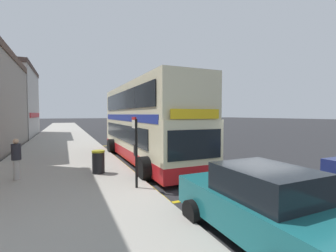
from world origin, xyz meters
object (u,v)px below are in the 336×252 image
object	(u,v)px
bus_stop_sign	(136,145)
parked_car_black_kerbside	(115,124)
double_decker_bus	(145,125)
parked_car_teal_across	(262,205)
litter_bin	(98,162)
pedestrian_waiting_near_sign	(16,158)

from	to	relation	value
bus_stop_sign	parked_car_black_kerbside	world-z (taller)	bus_stop_sign
double_decker_bus	parked_car_black_kerbside	distance (m)	35.64
bus_stop_sign	double_decker_bus	bearing A→B (deg)	67.96
parked_car_teal_across	litter_bin	distance (m)	7.23
double_decker_bus	parked_car_black_kerbside	xyz separation A→B (m)	(5.26, 35.23, -1.27)
double_decker_bus	parked_car_teal_across	world-z (taller)	double_decker_bus
double_decker_bus	parked_car_black_kerbside	bearing A→B (deg)	81.51
bus_stop_sign	litter_bin	size ratio (longest dim) A/B	2.48
double_decker_bus	pedestrian_waiting_near_sign	world-z (taller)	double_decker_bus
double_decker_bus	litter_bin	world-z (taller)	double_decker_bus
pedestrian_waiting_near_sign	litter_bin	size ratio (longest dim) A/B	1.62
bus_stop_sign	parked_car_teal_across	bearing A→B (deg)	-70.94
parked_car_teal_across	double_decker_bus	bearing A→B (deg)	-92.06
litter_bin	parked_car_black_kerbside	bearing A→B (deg)	77.65
bus_stop_sign	parked_car_teal_across	world-z (taller)	bus_stop_sign
parked_car_black_kerbside	pedestrian_waiting_near_sign	size ratio (longest dim) A/B	2.60
double_decker_bus	pedestrian_waiting_near_sign	bearing A→B (deg)	-159.00
double_decker_bus	litter_bin	xyz separation A→B (m)	(-3.03, -2.61, -1.42)
pedestrian_waiting_near_sign	litter_bin	world-z (taller)	pedestrian_waiting_near_sign
bus_stop_sign	parked_car_black_kerbside	size ratio (longest dim) A/B	0.59
bus_stop_sign	litter_bin	distance (m)	2.87
pedestrian_waiting_near_sign	double_decker_bus	bearing A→B (deg)	21.00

